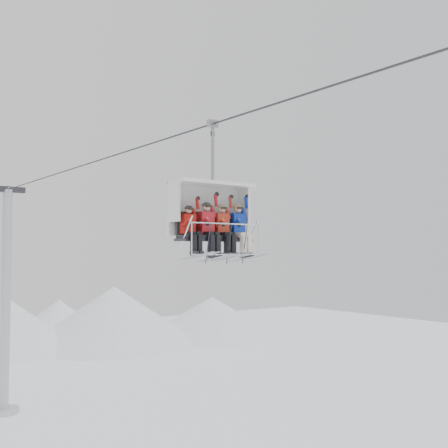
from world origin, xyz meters
TOP-DOWN VIEW (x-y plane):
  - lift_tower_right at (0.00, 22.00)m, footprint 2.00×1.80m
  - haul_cable at (0.00, 0.00)m, footprint 0.06×50.00m
  - chairlift_carrier at (0.00, 0.70)m, footprint 2.56×1.17m
  - skier_far_left at (-0.89, 0.38)m, footprint 0.38×1.69m
  - skier_center_left at (-0.28, 0.40)m, footprint 0.44×1.69m
  - skier_center_right at (0.27, 0.39)m, footprint 0.42×1.69m
  - skier_far_right at (0.86, 0.40)m, footprint 0.44×1.69m

SIDE VIEW (x-z plane):
  - lift_tower_right at x=0.00m, z-range -0.96..12.52m
  - skier_far_left at x=-0.89m, z-range 9.42..10.95m
  - skier_center_right at x=0.27m, z-range 9.39..11.06m
  - skier_center_left at x=-0.28m, z-range 9.38..11.10m
  - skier_far_right at x=0.86m, z-range 9.38..11.10m
  - chairlift_carrier at x=0.00m, z-range 8.72..12.70m
  - haul_cable at x=0.00m, z-range 13.27..13.33m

